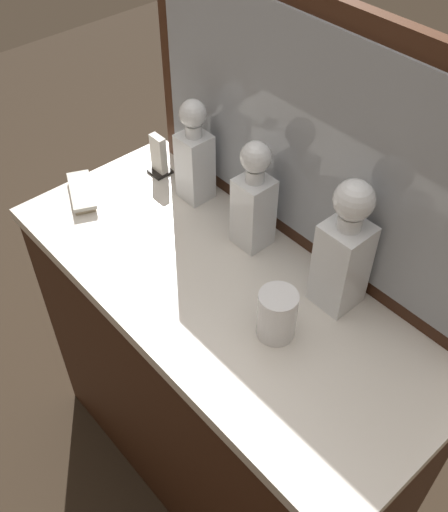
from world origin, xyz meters
TOP-DOWN VIEW (x-y plane):
  - ground_plane at (0.00, 0.00)m, footprint 6.00×6.00m
  - dresser at (0.00, 0.00)m, footprint 1.05×0.47m
  - dresser_mirror at (0.00, 0.21)m, footprint 0.92×0.03m
  - crystal_decanter_right at (0.19, 0.14)m, footprint 0.09×0.09m
  - crystal_decanter_left at (-0.05, 0.13)m, footprint 0.07×0.07m
  - crystal_decanter_rear at (-0.27, 0.14)m, footprint 0.07×0.07m
  - crystal_tumbler_front at (0.17, -0.01)m, footprint 0.08×0.08m
  - silver_brush_rear at (-0.45, -0.07)m, footprint 0.16×0.11m
  - napkin_holder at (-0.40, 0.13)m, footprint 0.05×0.05m

SIDE VIEW (x-z plane):
  - ground_plane at x=0.00m, z-range 0.00..0.00m
  - dresser at x=0.00m, z-range 0.00..0.82m
  - silver_brush_rear at x=-0.45m, z-range 0.82..0.85m
  - napkin_holder at x=-0.40m, z-range 0.81..0.92m
  - crystal_tumbler_front at x=0.17m, z-range 0.82..0.93m
  - crystal_decanter_rear at x=-0.27m, z-range 0.80..1.06m
  - crystal_decanter_left at x=-0.05m, z-range 0.80..1.06m
  - crystal_decanter_right at x=0.19m, z-range 0.79..1.10m
  - dresser_mirror at x=0.00m, z-range 0.82..1.38m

